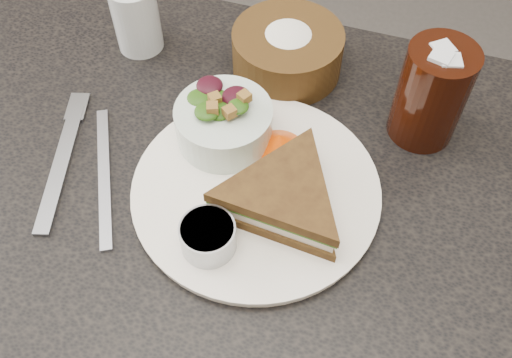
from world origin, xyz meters
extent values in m
cube|color=black|center=(0.00, 0.00, 0.38)|extent=(1.00, 0.70, 0.75)
cylinder|color=white|center=(0.04, 0.01, 0.76)|extent=(0.30, 0.30, 0.01)
cylinder|color=#979CA1|center=(0.01, -0.08, 0.78)|extent=(0.08, 0.08, 0.04)
cone|color=#F54A03|center=(0.05, 0.07, 0.78)|extent=(0.10, 0.10, 0.03)
cube|color=#91969E|center=(-0.21, -0.03, 0.75)|extent=(0.08, 0.20, 0.01)
cube|color=#A0A4B0|center=(-0.15, -0.02, 0.75)|extent=(0.11, 0.20, 0.00)
cylinder|color=silver|center=(-0.21, 0.21, 0.80)|extent=(0.08, 0.08, 0.10)
camera|label=1|loc=(0.16, -0.36, 1.33)|focal=40.00mm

